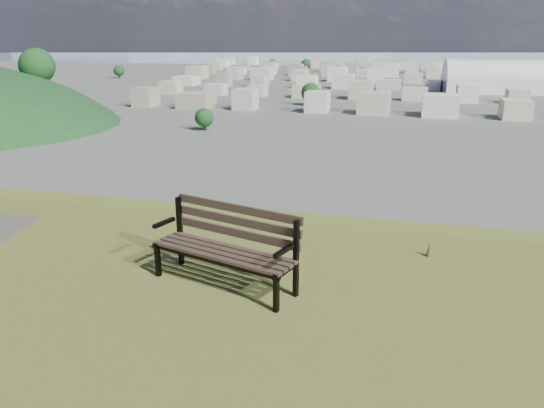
# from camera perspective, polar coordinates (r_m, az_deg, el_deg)

# --- Properties ---
(park_bench) EXTENTS (1.66, 0.94, 0.83)m
(park_bench) POSITION_cam_1_polar(r_m,az_deg,el_deg) (5.57, -4.78, -4.10)
(park_bench) COLOR #413025
(park_bench) RESTS_ON hilltop_mesa
(grass_tufts) EXTENTS (12.49, 7.38, 0.28)m
(grass_tufts) POSITION_cam_1_polar(r_m,az_deg,el_deg) (4.13, -22.63, -19.54)
(grass_tufts) COLOR brown
(grass_tufts) RESTS_ON hilltop_mesa
(arena) EXTENTS (54.41, 27.34, 22.14)m
(arena) POSITION_cam_1_polar(r_m,az_deg,el_deg) (303.22, 22.98, 11.93)
(arena) COLOR silver
(arena) RESTS_ON ground
(city_blocks) EXTENTS (395.00, 361.00, 7.00)m
(city_blocks) POSITION_cam_1_polar(r_m,az_deg,el_deg) (398.14, 14.90, 13.46)
(city_blocks) COLOR beige
(city_blocks) RESTS_ON ground
(city_trees) EXTENTS (406.52, 387.20, 9.98)m
(city_trees) POSITION_cam_1_polar(r_m,az_deg,el_deg) (324.01, 10.00, 13.22)
(city_trees) COLOR #2F1F17
(city_trees) RESTS_ON ground
(bay_water) EXTENTS (2400.00, 700.00, 0.12)m
(bay_water) POSITION_cam_1_polar(r_m,az_deg,el_deg) (903.38, 15.21, 15.16)
(bay_water) COLOR #879DAC
(bay_water) RESTS_ON ground
(far_hills) EXTENTS (2050.00, 340.00, 60.00)m
(far_hills) POSITION_cam_1_polar(r_m,az_deg,el_deg) (1407.30, 12.81, 16.99)
(far_hills) COLOR #95A6B9
(far_hills) RESTS_ON ground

